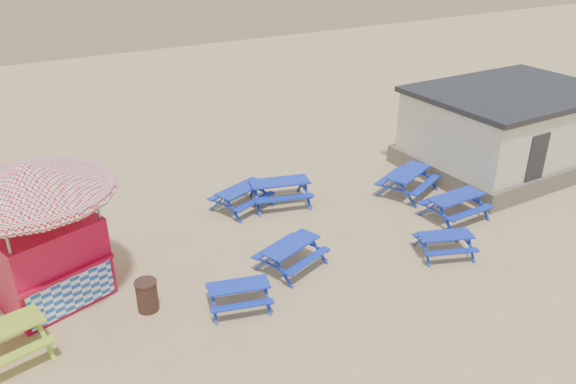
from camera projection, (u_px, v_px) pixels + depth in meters
ground at (291, 246)px, 17.10m from camera, size 400.00×400.00×0.00m
wet_sand at (26, 13)px, 59.66m from camera, size 400.00×400.00×0.00m
picnic_table_blue_a at (242, 198)px, 19.16m from camera, size 2.23×2.01×0.77m
picnic_table_blue_b at (280, 192)px, 19.48m from camera, size 2.40×2.13×0.85m
picnic_table_blue_c at (408, 182)px, 20.21m from camera, size 2.51×2.30×0.85m
picnic_table_blue_d at (239, 295)px, 14.29m from camera, size 1.85×1.64×0.66m
picnic_table_blue_e at (445, 244)px, 16.53m from camera, size 1.93×1.76×0.66m
picnic_table_blue_f at (455, 207)px, 18.52m from camera, size 1.96×1.59×0.81m
ice_cream_kiosk at (35, 215)px, 13.86m from camera, size 5.29×5.29×3.78m
litter_bin at (147, 295)px, 14.11m from camera, size 0.58×0.58×0.85m
amenity_block at (508, 129)px, 22.00m from camera, size 7.40×5.40×3.15m
picnic_table_blue_g at (291, 255)px, 15.90m from camera, size 2.16×1.94×0.75m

